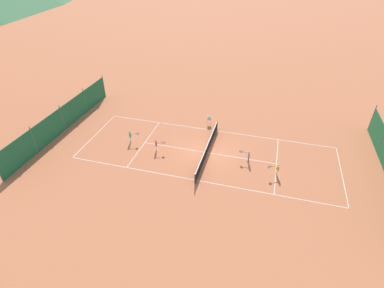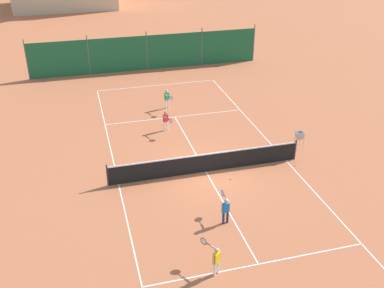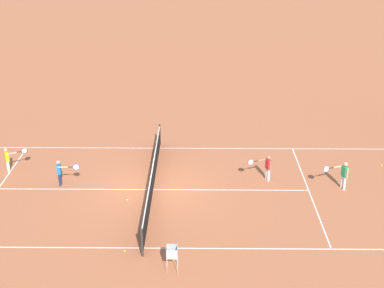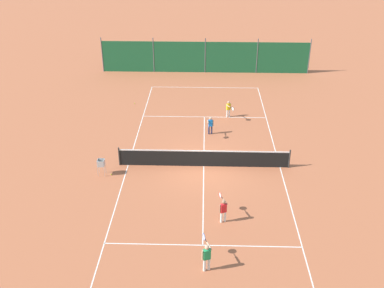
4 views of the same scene
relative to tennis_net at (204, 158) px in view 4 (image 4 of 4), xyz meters
name	(u,v)px [view 4 (image 4 of 4)]	position (x,y,z in m)	size (l,w,h in m)	color
ground_plane	(204,166)	(0.00, 0.00, -0.50)	(600.00, 600.00, 0.00)	#B7603D
court_line_markings	(204,166)	(0.00, 0.00, -0.50)	(8.25, 23.85, 0.01)	white
tennis_net	(204,158)	(0.00, 0.00, 0.00)	(9.18, 0.08, 1.06)	#2D2D2D
windscreen_fence_near	(205,57)	(0.00, -15.50, 0.81)	(17.28, 0.08, 2.90)	#1E6038
player_far_service	(210,125)	(-0.36, -3.84, 0.16)	(0.38, 0.97, 1.13)	#23284C
player_near_baseline	(223,209)	(-0.88, 4.75, 0.17)	(0.38, 1.01, 1.15)	white
player_far_baseline	(207,255)	(-0.15, 7.78, 0.21)	(0.39, 1.05, 1.22)	white
player_near_service	(229,108)	(-1.59, -6.41, 0.16)	(0.49, 0.97, 1.12)	white
tennis_ball_by_net_right	(188,157)	(0.91, -0.95, -0.47)	(0.07, 0.07, 0.07)	#CCE033
tennis_ball_near_corner	(111,174)	(4.82, 1.04, -0.47)	(0.07, 0.07, 0.07)	#CCE033
tennis_ball_alley_left	(126,159)	(4.32, -0.62, -0.47)	(0.07, 0.07, 0.07)	#CCE033
tennis_ball_by_net_left	(135,103)	(4.98, -8.50, -0.47)	(0.07, 0.07, 0.07)	#CCE033
ball_hopper	(101,164)	(5.30, 1.04, 0.15)	(0.36, 0.36, 0.89)	#B7B7BC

